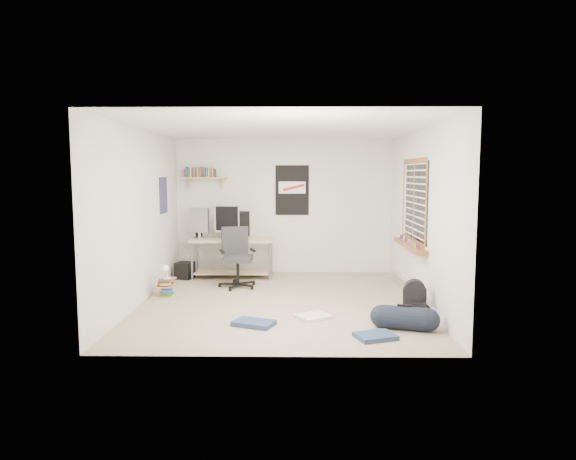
{
  "coord_description": "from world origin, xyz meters",
  "views": [
    {
      "loc": [
        0.21,
        -7.3,
        1.86
      ],
      "look_at": [
        0.1,
        0.3,
        1.02
      ],
      "focal_mm": 32.0,
      "sensor_mm": 36.0,
      "label": 1
    }
  ],
  "objects_px": {
    "desk": "(233,257)",
    "duffel_bag": "(405,318)",
    "office_chair": "(238,258)",
    "book_stack": "(166,287)",
    "backpack": "(414,303)"
  },
  "relations": [
    {
      "from": "backpack",
      "to": "duffel_bag",
      "type": "distance_m",
      "value": 0.55
    },
    {
      "from": "desk",
      "to": "duffel_bag",
      "type": "bearing_deg",
      "value": -56.95
    },
    {
      "from": "desk",
      "to": "office_chair",
      "type": "distance_m",
      "value": 0.83
    },
    {
      "from": "desk",
      "to": "duffel_bag",
      "type": "height_order",
      "value": "desk"
    },
    {
      "from": "backpack",
      "to": "office_chair",
      "type": "bearing_deg",
      "value": 154.22
    },
    {
      "from": "backpack",
      "to": "duffel_bag",
      "type": "height_order",
      "value": "duffel_bag"
    },
    {
      "from": "duffel_bag",
      "to": "book_stack",
      "type": "distance_m",
      "value": 3.65
    },
    {
      "from": "backpack",
      "to": "duffel_bag",
      "type": "xyz_separation_m",
      "value": [
        -0.23,
        -0.5,
        -0.06
      ]
    },
    {
      "from": "desk",
      "to": "backpack",
      "type": "height_order",
      "value": "desk"
    },
    {
      "from": "office_chair",
      "to": "backpack",
      "type": "distance_m",
      "value": 3.06
    },
    {
      "from": "desk",
      "to": "office_chair",
      "type": "height_order",
      "value": "office_chair"
    },
    {
      "from": "office_chair",
      "to": "backpack",
      "type": "height_order",
      "value": "office_chair"
    },
    {
      "from": "backpack",
      "to": "duffel_bag",
      "type": "bearing_deg",
      "value": -105.06
    },
    {
      "from": "office_chair",
      "to": "backpack",
      "type": "relative_size",
      "value": 2.56
    },
    {
      "from": "desk",
      "to": "book_stack",
      "type": "xyz_separation_m",
      "value": [
        -0.84,
        -1.45,
        -0.22
      ]
    }
  ]
}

